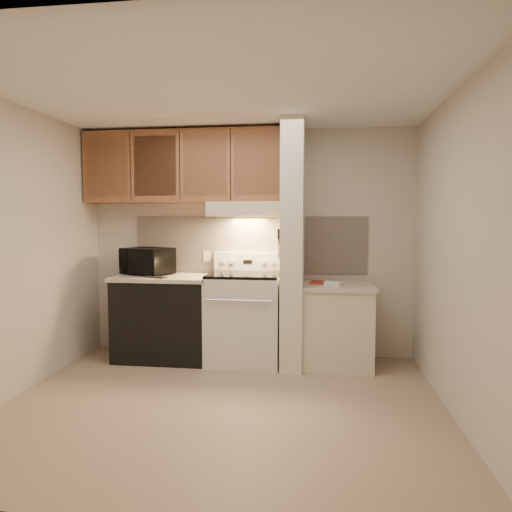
# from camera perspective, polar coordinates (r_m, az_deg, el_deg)

# --- Properties ---
(floor) EXTENTS (3.60, 3.60, 0.00)m
(floor) POSITION_cam_1_polar(r_m,az_deg,el_deg) (3.94, -4.19, -18.02)
(floor) COLOR tan
(floor) RESTS_ON ground
(ceiling) EXTENTS (3.60, 3.60, 0.00)m
(ceiling) POSITION_cam_1_polar(r_m,az_deg,el_deg) (3.77, -4.42, 19.76)
(ceiling) COLOR white
(ceiling) RESTS_ON wall_back
(wall_back) EXTENTS (3.60, 2.50, 0.02)m
(wall_back) POSITION_cam_1_polar(r_m,az_deg,el_deg) (5.12, -0.87, 1.61)
(wall_back) COLOR beige
(wall_back) RESTS_ON floor
(wall_left) EXTENTS (0.02, 3.00, 2.50)m
(wall_left) POSITION_cam_1_polar(r_m,az_deg,el_deg) (4.38, -28.01, 0.61)
(wall_left) COLOR beige
(wall_left) RESTS_ON floor
(wall_right) EXTENTS (0.02, 3.00, 2.50)m
(wall_right) POSITION_cam_1_polar(r_m,az_deg,el_deg) (3.72, 23.95, 0.16)
(wall_right) COLOR beige
(wall_right) RESTS_ON floor
(backsplash) EXTENTS (2.60, 0.02, 0.63)m
(backsplash) POSITION_cam_1_polar(r_m,az_deg,el_deg) (5.11, -0.89, 1.43)
(backsplash) COLOR beige
(backsplash) RESTS_ON wall_back
(range_body) EXTENTS (0.76, 0.65, 0.92)m
(range_body) POSITION_cam_1_polar(r_m,az_deg,el_deg) (4.89, -1.46, -7.89)
(range_body) COLOR silver
(range_body) RESTS_ON floor
(oven_window) EXTENTS (0.50, 0.01, 0.30)m
(oven_window) POSITION_cam_1_polar(r_m,az_deg,el_deg) (4.57, -2.08, -8.24)
(oven_window) COLOR black
(oven_window) RESTS_ON range_body
(oven_handle) EXTENTS (0.65, 0.02, 0.02)m
(oven_handle) POSITION_cam_1_polar(r_m,az_deg,el_deg) (4.49, -2.17, -5.60)
(oven_handle) COLOR silver
(oven_handle) RESTS_ON range_body
(cooktop) EXTENTS (0.74, 0.64, 0.03)m
(cooktop) POSITION_cam_1_polar(r_m,az_deg,el_deg) (4.81, -1.47, -2.35)
(cooktop) COLOR black
(cooktop) RESTS_ON range_body
(range_backguard) EXTENTS (0.76, 0.08, 0.20)m
(range_backguard) POSITION_cam_1_polar(r_m,az_deg,el_deg) (5.08, -0.97, -0.68)
(range_backguard) COLOR silver
(range_backguard) RESTS_ON range_body
(range_display) EXTENTS (0.10, 0.01, 0.04)m
(range_display) POSITION_cam_1_polar(r_m,az_deg,el_deg) (5.03, -1.04, -0.73)
(range_display) COLOR black
(range_display) RESTS_ON range_backguard
(range_knob_left_outer) EXTENTS (0.05, 0.02, 0.05)m
(range_knob_left_outer) POSITION_cam_1_polar(r_m,az_deg,el_deg) (5.08, -4.17, -0.69)
(range_knob_left_outer) COLOR silver
(range_knob_left_outer) RESTS_ON range_backguard
(range_knob_left_inner) EXTENTS (0.05, 0.02, 0.05)m
(range_knob_left_inner) POSITION_cam_1_polar(r_m,az_deg,el_deg) (5.06, -3.06, -0.70)
(range_knob_left_inner) COLOR silver
(range_knob_left_inner) RESTS_ON range_backguard
(range_knob_right_inner) EXTENTS (0.05, 0.02, 0.05)m
(range_knob_right_inner) POSITION_cam_1_polar(r_m,az_deg,el_deg) (5.01, 0.99, -0.75)
(range_knob_right_inner) COLOR silver
(range_knob_right_inner) RESTS_ON range_backguard
(range_knob_right_outer) EXTENTS (0.05, 0.02, 0.05)m
(range_knob_right_outer) POSITION_cam_1_polar(r_m,az_deg,el_deg) (5.00, 2.13, -0.77)
(range_knob_right_outer) COLOR silver
(range_knob_right_outer) RESTS_ON range_backguard
(dishwasher_front) EXTENTS (1.00, 0.63, 0.87)m
(dishwasher_front) POSITION_cam_1_polar(r_m,az_deg,el_deg) (5.11, -11.32, -7.71)
(dishwasher_front) COLOR black
(dishwasher_front) RESTS_ON floor
(left_countertop) EXTENTS (1.04, 0.67, 0.04)m
(left_countertop) POSITION_cam_1_polar(r_m,az_deg,el_deg) (5.03, -11.40, -2.64)
(left_countertop) COLOR beige
(left_countertop) RESTS_ON dishwasher_front
(spoon_rest) EXTENTS (0.25, 0.15, 0.02)m
(spoon_rest) POSITION_cam_1_polar(r_m,az_deg,el_deg) (4.85, -12.38, -2.59)
(spoon_rest) COLOR black
(spoon_rest) RESTS_ON left_countertop
(teal_jar) EXTENTS (0.11, 0.11, 0.11)m
(teal_jar) POSITION_cam_1_polar(r_m,az_deg,el_deg) (5.35, -14.20, -1.49)
(teal_jar) COLOR #24706C
(teal_jar) RESTS_ON left_countertop
(outlet) EXTENTS (0.08, 0.01, 0.12)m
(outlet) POSITION_cam_1_polar(r_m,az_deg,el_deg) (5.20, -6.15, -0.04)
(outlet) COLOR beige
(outlet) RESTS_ON backsplash
(microwave) EXTENTS (0.63, 0.54, 0.29)m
(microwave) POSITION_cam_1_polar(r_m,az_deg,el_deg) (5.17, -13.46, -0.64)
(microwave) COLOR black
(microwave) RESTS_ON left_countertop
(partition_pillar) EXTENTS (0.22, 0.70, 2.50)m
(partition_pillar) POSITION_cam_1_polar(r_m,az_deg,el_deg) (4.72, 4.64, 1.35)
(partition_pillar) COLOR silver
(partition_pillar) RESTS_ON floor
(pillar_trim) EXTENTS (0.01, 0.70, 0.04)m
(pillar_trim) POSITION_cam_1_polar(r_m,az_deg,el_deg) (4.73, 3.24, 1.97)
(pillar_trim) COLOR #975E3C
(pillar_trim) RESTS_ON partition_pillar
(knife_strip) EXTENTS (0.02, 0.42, 0.04)m
(knife_strip) POSITION_cam_1_polar(r_m,az_deg,el_deg) (4.68, 3.12, 2.19)
(knife_strip) COLOR black
(knife_strip) RESTS_ON partition_pillar
(knife_blade_a) EXTENTS (0.01, 0.03, 0.16)m
(knife_blade_a) POSITION_cam_1_polar(r_m,az_deg,el_deg) (4.53, 2.81, 0.85)
(knife_blade_a) COLOR silver
(knife_blade_a) RESTS_ON knife_strip
(knife_handle_a) EXTENTS (0.02, 0.02, 0.10)m
(knife_handle_a) POSITION_cam_1_polar(r_m,az_deg,el_deg) (4.52, 2.82, 2.75)
(knife_handle_a) COLOR black
(knife_handle_a) RESTS_ON knife_strip
(knife_blade_b) EXTENTS (0.01, 0.04, 0.18)m
(knife_blade_b) POSITION_cam_1_polar(r_m,az_deg,el_deg) (4.61, 2.90, 0.79)
(knife_blade_b) COLOR silver
(knife_blade_b) RESTS_ON knife_strip
(knife_handle_b) EXTENTS (0.02, 0.02, 0.10)m
(knife_handle_b) POSITION_cam_1_polar(r_m,az_deg,el_deg) (4.60, 2.90, 2.78)
(knife_handle_b) COLOR black
(knife_handle_b) RESTS_ON knife_strip
(knife_blade_c) EXTENTS (0.01, 0.04, 0.20)m
(knife_blade_c) POSITION_cam_1_polar(r_m,az_deg,el_deg) (4.69, 2.97, 0.73)
(knife_blade_c) COLOR silver
(knife_blade_c) RESTS_ON knife_strip
(knife_handle_c) EXTENTS (0.02, 0.02, 0.10)m
(knife_handle_c) POSITION_cam_1_polar(r_m,az_deg,el_deg) (4.68, 2.98, 2.80)
(knife_handle_c) COLOR black
(knife_handle_c) RESTS_ON knife_strip
(knife_blade_d) EXTENTS (0.01, 0.04, 0.16)m
(knife_blade_d) POSITION_cam_1_polar(r_m,az_deg,el_deg) (4.76, 3.04, 1.02)
(knife_blade_d) COLOR silver
(knife_blade_d) RESTS_ON knife_strip
(knife_handle_d) EXTENTS (0.02, 0.02, 0.10)m
(knife_handle_d) POSITION_cam_1_polar(r_m,az_deg,el_deg) (4.75, 3.05, 2.83)
(knife_handle_d) COLOR black
(knife_handle_d) RESTS_ON knife_strip
(knife_blade_e) EXTENTS (0.01, 0.04, 0.18)m
(knife_blade_e) POSITION_cam_1_polar(r_m,az_deg,el_deg) (4.83, 3.11, 0.96)
(knife_blade_e) COLOR silver
(knife_blade_e) RESTS_ON knife_strip
(knife_handle_e) EXTENTS (0.02, 0.02, 0.10)m
(knife_handle_e) POSITION_cam_1_polar(r_m,az_deg,el_deg) (4.82, 3.12, 2.85)
(knife_handle_e) COLOR black
(knife_handle_e) RESTS_ON knife_strip
(oven_mitt) EXTENTS (0.03, 0.10, 0.25)m
(oven_mitt) POSITION_cam_1_polar(r_m,az_deg,el_deg) (4.91, 3.19, 0.21)
(oven_mitt) COLOR slate
(oven_mitt) RESTS_ON partition_pillar
(right_cab_base) EXTENTS (0.70, 0.60, 0.81)m
(right_cab_base) POSITION_cam_1_polar(r_m,az_deg,el_deg) (4.84, 10.09, -8.74)
(right_cab_base) COLOR beige
(right_cab_base) RESTS_ON floor
(right_countertop) EXTENTS (0.74, 0.64, 0.04)m
(right_countertop) POSITION_cam_1_polar(r_m,az_deg,el_deg) (4.76, 10.15, -3.75)
(right_countertop) COLOR beige
(right_countertop) RESTS_ON right_cab_base
(red_folder) EXTENTS (0.23, 0.29, 0.01)m
(red_folder) POSITION_cam_1_polar(r_m,az_deg,el_deg) (4.85, 7.98, -3.28)
(red_folder) COLOR #AC3220
(red_folder) RESTS_ON right_countertop
(white_box) EXTENTS (0.18, 0.16, 0.04)m
(white_box) POSITION_cam_1_polar(r_m,az_deg,el_deg) (4.66, 9.60, -3.43)
(white_box) COLOR white
(white_box) RESTS_ON right_countertop
(range_hood) EXTENTS (0.78, 0.44, 0.15)m
(range_hood) POSITION_cam_1_polar(r_m,az_deg,el_deg) (4.90, -1.26, 5.86)
(range_hood) COLOR beige
(range_hood) RESTS_ON upper_cabinets
(hood_lip) EXTENTS (0.78, 0.04, 0.06)m
(hood_lip) POSITION_cam_1_polar(r_m,az_deg,el_deg) (4.69, -1.65, 5.38)
(hood_lip) COLOR beige
(hood_lip) RESTS_ON range_hood
(upper_cabinets) EXTENTS (2.18, 0.33, 0.77)m
(upper_cabinets) POSITION_cam_1_polar(r_m,az_deg,el_deg) (5.12, -8.97, 10.91)
(upper_cabinets) COLOR #975E3C
(upper_cabinets) RESTS_ON wall_back
(cab_door_a) EXTENTS (0.46, 0.01, 0.63)m
(cab_door_a) POSITION_cam_1_polar(r_m,az_deg,el_deg) (5.27, -18.19, 10.56)
(cab_door_a) COLOR #975E3C
(cab_door_a) RESTS_ON upper_cabinets
(cab_gap_a) EXTENTS (0.01, 0.01, 0.73)m
(cab_gap_a) POSITION_cam_1_polar(r_m,az_deg,el_deg) (5.16, -15.42, 10.76)
(cab_gap_a) COLOR black
(cab_gap_a) RESTS_ON upper_cabinets
(cab_door_b) EXTENTS (0.46, 0.01, 0.63)m
(cab_door_b) POSITION_cam_1_polar(r_m,az_deg,el_deg) (5.06, -12.51, 10.94)
(cab_door_b) COLOR #975E3C
(cab_door_b) RESTS_ON upper_cabinets
(cab_gap_b) EXTENTS (0.01, 0.01, 0.73)m
(cab_gap_b) POSITION_cam_1_polar(r_m,az_deg,el_deg) (4.97, -9.51, 11.10)
(cab_gap_b) COLOR black
(cab_gap_b) RESTS_ON upper_cabinets
(cab_door_c) EXTENTS (0.46, 0.01, 0.63)m
(cab_door_c) POSITION_cam_1_polar(r_m,az_deg,el_deg) (4.90, -6.40, 11.23)
(cab_door_c) COLOR #975E3C
(cab_door_c) RESTS_ON upper_cabinets
(cab_gap_c) EXTENTS (0.01, 0.01, 0.73)m
(cab_gap_c) POSITION_cam_1_polar(r_m,az_deg,el_deg) (4.84, -3.21, 11.33)
(cab_gap_c) COLOR black
(cab_gap_c) RESTS_ON upper_cabinets
(cab_door_d) EXTENTS (0.46, 0.01, 0.63)m
(cab_door_d) POSITION_cam_1_polar(r_m,az_deg,el_deg) (4.80, 0.06, 11.40)
(cab_door_d) COLOR #975E3C
(cab_door_d) RESTS_ON upper_cabinets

